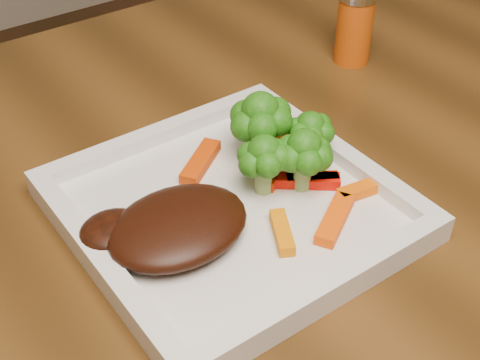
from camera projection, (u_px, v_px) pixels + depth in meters
dining_table at (385, 343)px, 0.95m from camera, size 1.60×0.90×0.75m
plate at (231, 211)px, 0.59m from camera, size 0.27×0.27×0.01m
steak at (178, 226)px, 0.55m from camera, size 0.13×0.10×0.03m
broccoli_0 at (260, 128)px, 0.62m from camera, size 0.08×0.08×0.07m
broccoli_1 at (310, 133)px, 0.62m from camera, size 0.06×0.06×0.06m
broccoli_2 at (303, 161)px, 0.59m from camera, size 0.06×0.06×0.06m
broccoli_3 at (264, 163)px, 0.59m from camera, size 0.06×0.06×0.06m
carrot_0 at (335, 219)px, 0.57m from camera, size 0.06×0.05×0.01m
carrot_1 at (363, 189)px, 0.60m from camera, size 0.05×0.02×0.01m
carrot_2 at (282, 232)px, 0.56m from camera, size 0.03×0.05×0.01m
carrot_3 at (295, 139)px, 0.66m from camera, size 0.05×0.03×0.01m
carrot_4 at (201, 162)px, 0.63m from camera, size 0.06×0.05×0.01m
carrot_5 at (312, 180)px, 0.61m from camera, size 0.05×0.04×0.01m
carrot_6 at (274, 171)px, 0.62m from camera, size 0.05×0.04×0.01m
spice_shaker at (355, 26)px, 0.79m from camera, size 0.05×0.05×0.09m
carrot_7 at (307, 180)px, 0.61m from camera, size 0.06×0.05×0.01m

